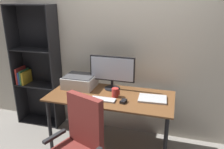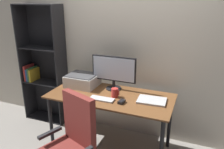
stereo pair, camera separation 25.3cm
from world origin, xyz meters
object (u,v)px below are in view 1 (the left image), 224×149
object	(u,v)px
coffee_mug	(115,93)
bookshelf	(36,68)
keyboard	(103,99)
laptop	(152,99)
desk	(110,102)
monitor	(112,70)
mouse	(123,101)
printer	(80,81)

from	to	relation	value
coffee_mug	bookshelf	world-z (taller)	bookshelf
keyboard	laptop	distance (m)	0.57
desk	laptop	world-z (taller)	laptop
monitor	bookshelf	world-z (taller)	bookshelf
laptop	mouse	bearing A→B (deg)	-154.60
laptop	printer	size ratio (longest dim) A/B	0.80
monitor	bookshelf	size ratio (longest dim) A/B	0.33
desk	bookshelf	xyz separation A→B (m)	(-1.25, 0.35, 0.22)
printer	keyboard	bearing A→B (deg)	-35.64
coffee_mug	bookshelf	bearing A→B (deg)	164.38
laptop	bookshelf	xyz separation A→B (m)	(-1.76, 0.33, 0.13)
monitor	laptop	size ratio (longest dim) A/B	1.82
keyboard	printer	xyz separation A→B (m)	(-0.42, 0.30, 0.07)
desk	printer	world-z (taller)	printer
desk	monitor	xyz separation A→B (m)	(-0.04, 0.21, 0.34)
coffee_mug	bookshelf	size ratio (longest dim) A/B	0.06
keyboard	coffee_mug	xyz separation A→B (m)	(0.11, 0.13, 0.04)
mouse	bookshelf	bearing A→B (deg)	170.82
keyboard	laptop	size ratio (longest dim) A/B	0.91
keyboard	bookshelf	bearing A→B (deg)	157.08
keyboard	monitor	bearing A→B (deg)	88.94
desk	printer	xyz separation A→B (m)	(-0.47, 0.15, 0.17)
monitor	bookshelf	bearing A→B (deg)	173.37
desk	printer	bearing A→B (deg)	162.19
monitor	coffee_mug	xyz separation A→B (m)	(0.10, -0.23, -0.20)
desk	coffee_mug	size ratio (longest dim) A/B	14.11
printer	bookshelf	bearing A→B (deg)	165.81
laptop	printer	xyz separation A→B (m)	(-0.97, 0.13, 0.07)
printer	desk	bearing A→B (deg)	-17.81
laptop	printer	bearing A→B (deg)	168.86
keyboard	coffee_mug	bearing A→B (deg)	50.32
keyboard	desk	bearing A→B (deg)	73.61
monitor	coffee_mug	bearing A→B (deg)	-65.29
printer	bookshelf	world-z (taller)	bookshelf
keyboard	mouse	world-z (taller)	mouse
desk	coffee_mug	world-z (taller)	coffee_mug
keyboard	bookshelf	world-z (taller)	bookshelf
desk	keyboard	xyz separation A→B (m)	(-0.04, -0.15, 0.10)
desk	laptop	xyz separation A→B (m)	(0.50, 0.02, 0.10)
bookshelf	keyboard	bearing A→B (deg)	-22.53
desk	coffee_mug	distance (m)	0.16
bookshelf	monitor	bearing A→B (deg)	-6.63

